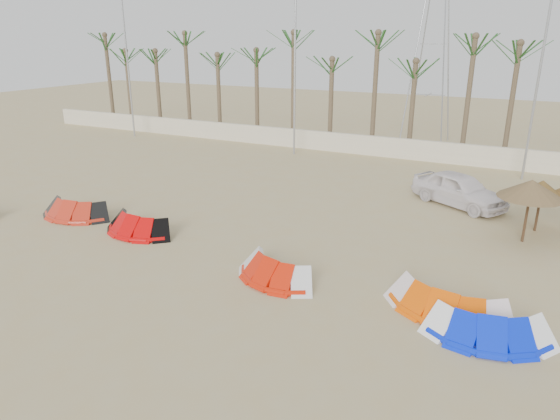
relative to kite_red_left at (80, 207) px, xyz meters
The scene contains 15 objects.
ground 10.31m from the kite_red_left, 26.84° to the right, with size 120.00×120.00×0.00m, color tan.
boundary_wall 19.64m from the kite_red_left, 62.09° to the left, with size 60.00×0.30×1.30m, color beige.
palm_line 22.11m from the kite_red_left, 62.40° to the left, with size 52.00×4.00×7.70m.
lamp_a 19.50m from the kite_red_left, 125.07° to the left, with size 1.25×0.14×11.00m.
lamp_b 16.57m from the kite_red_left, 78.14° to the left, with size 1.25×0.14×11.00m.
lamp_c 23.68m from the kite_red_left, 41.71° to the left, with size 1.25×0.14×11.00m.
pylon 25.48m from the kite_red_left, 66.43° to the left, with size 3.00×3.00×14.00m, color #A5A8AD, non-canonical shape.
kite_red_left is the anchor object (origin of this frame).
kite_red_mid 3.75m from the kite_red_left, ahead, with size 3.17×1.62×0.90m.
kite_red_right 10.60m from the kite_red_left, ahead, with size 3.25×2.16×0.90m.
kite_orange 15.86m from the kite_red_left, ahead, with size 3.70×1.99×0.90m.
kite_blue 17.12m from the kite_red_left, ahead, with size 3.44×2.06×0.90m.
parasol_left 19.36m from the kite_red_left, 21.44° to the left, with size 1.86×1.86×2.14m.
parasol_mid 18.51m from the kite_red_left, 17.65° to the left, with size 2.37×2.37×2.49m.
car 17.23m from the kite_red_left, 31.67° to the left, with size 1.84×4.57×1.56m, color white.
Camera 1 is at (8.02, -9.90, 7.52)m, focal length 32.00 mm.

